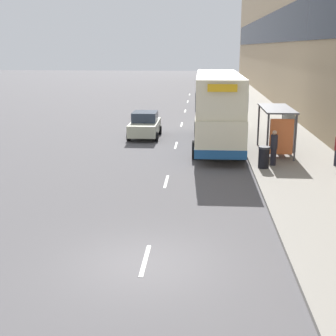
{
  "coord_description": "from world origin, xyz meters",
  "views": [
    {
      "loc": [
        1.49,
        -11.75,
        5.8
      ],
      "look_at": [
        -0.63,
        18.18,
        -1.96
      ],
      "focal_mm": 50.0,
      "sensor_mm": 36.0,
      "label": 1
    }
  ],
  "objects": [
    {
      "name": "ground_plane",
      "position": [
        0.0,
        0.0,
        0.0
      ],
      "size": [
        220.0,
        220.0,
        0.0
      ],
      "primitive_type": "plane",
      "color": "#5B595B"
    },
    {
      "name": "pavement",
      "position": [
        6.5,
        38.5,
        0.07
      ],
      "size": [
        5.0,
        93.0,
        0.14
      ],
      "color": "gray",
      "rests_on": "ground_plane"
    },
    {
      "name": "terrace_facade",
      "position": [
        10.49,
        38.5,
        8.72
      ],
      "size": [
        3.1,
        93.0,
        17.45
      ],
      "color": "tan",
      "rests_on": "ground_plane"
    },
    {
      "name": "lane_mark_0",
      "position": [
        0.0,
        0.22,
        0.01
      ],
      "size": [
        0.12,
        2.0,
        0.01
      ],
      "color": "silver",
      "rests_on": "ground_plane"
    },
    {
      "name": "lane_mark_1",
      "position": [
        0.0,
        8.2,
        0.01
      ],
      "size": [
        0.12,
        2.0,
        0.01
      ],
      "color": "silver",
      "rests_on": "ground_plane"
    },
    {
      "name": "lane_mark_2",
      "position": [
        0.0,
        16.17,
        0.01
      ],
      "size": [
        0.12,
        2.0,
        0.01
      ],
      "color": "silver",
      "rests_on": "ground_plane"
    },
    {
      "name": "lane_mark_3",
      "position": [
        0.0,
        24.14,
        0.01
      ],
      "size": [
        0.12,
        2.0,
        0.01
      ],
      "color": "silver",
      "rests_on": "ground_plane"
    },
    {
      "name": "lane_mark_4",
      "position": [
        0.0,
        32.11,
        0.01
      ],
      "size": [
        0.12,
        2.0,
        0.01
      ],
      "color": "silver",
      "rests_on": "ground_plane"
    },
    {
      "name": "lane_mark_5",
      "position": [
        0.0,
        40.08,
        0.01
      ],
      "size": [
        0.12,
        2.0,
        0.01
      ],
      "color": "silver",
      "rests_on": "ground_plane"
    },
    {
      "name": "lane_mark_6",
      "position": [
        0.0,
        48.06,
        0.01
      ],
      "size": [
        0.12,
        2.0,
        0.01
      ],
      "color": "silver",
      "rests_on": "ground_plane"
    },
    {
      "name": "bus_shelter",
      "position": [
        5.77,
        13.64,
        1.88
      ],
      "size": [
        1.6,
        4.2,
        2.48
      ],
      "color": "#4C4C51",
      "rests_on": "ground_plane"
    },
    {
      "name": "double_decker_bus_near",
      "position": [
        2.47,
        16.2,
        2.29
      ],
      "size": [
        2.85,
        11.37,
        4.3
      ],
      "color": "beige",
      "rests_on": "ground_plane"
    },
    {
      "name": "car_0",
      "position": [
        -2.2,
        18.66,
        0.84
      ],
      "size": [
        1.99,
        4.07,
        1.68
      ],
      "rotation": [
        0.0,
        0.0,
        3.14
      ],
      "color": "#B7B799",
      "rests_on": "ground_plane"
    },
    {
      "name": "car_1",
      "position": [
        2.16,
        38.44,
        0.89
      ],
      "size": [
        2.03,
        4.44,
        1.81
      ],
      "color": "#B7B799",
      "rests_on": "ground_plane"
    },
    {
      "name": "car_2",
      "position": [
        3.03,
        26.98,
        0.85
      ],
      "size": [
        1.92,
        3.84,
        1.73
      ],
      "color": "#B7B799",
      "rests_on": "ground_plane"
    },
    {
      "name": "pedestrian_1",
      "position": [
        5.09,
        11.04,
        1.03
      ],
      "size": [
        0.35,
        0.35,
        1.74
      ],
      "color": "#23232D",
      "rests_on": "ground_plane"
    },
    {
      "name": "litter_bin",
      "position": [
        4.55,
        10.45,
        0.67
      ],
      "size": [
        0.55,
        0.55,
        1.05
      ],
      "color": "black",
      "rests_on": "ground_plane"
    }
  ]
}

